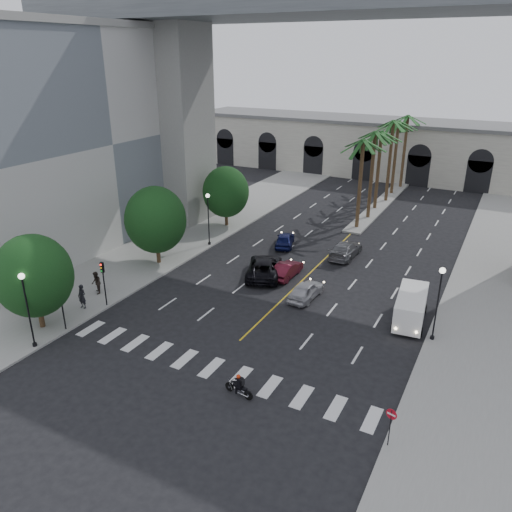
{
  "coord_description": "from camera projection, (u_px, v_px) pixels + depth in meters",
  "views": [
    {
      "loc": [
        14.39,
        -22.93,
        17.92
      ],
      "look_at": [
        -0.87,
        6.0,
        4.52
      ],
      "focal_mm": 35.0,
      "sensor_mm": 36.0,
      "label": 1
    }
  ],
  "objects": [
    {
      "name": "sidewalk_right",
      "position": [
        498.0,
        308.0,
        37.54
      ],
      "size": [
        8.0,
        100.0,
        0.15
      ],
      "primitive_type": "cube",
      "color": "gray",
      "rests_on": "ground"
    },
    {
      "name": "lamp_post_left_far",
      "position": [
        208.0,
        215.0,
        48.57
      ],
      "size": [
        0.4,
        0.4,
        5.35
      ],
      "color": "black",
      "rests_on": "ground"
    },
    {
      "name": "traffic_signal_far",
      "position": [
        103.0,
        277.0,
        36.92
      ],
      "size": [
        0.25,
        0.18,
        3.65
      ],
      "color": "black",
      "rests_on": "ground"
    },
    {
      "name": "ground",
      "position": [
        224.0,
        356.0,
        31.77
      ],
      "size": [
        140.0,
        140.0,
        0.0
      ],
      "primitive_type": "plane",
      "color": "black",
      "rests_on": "ground"
    },
    {
      "name": "building_left",
      "position": [
        51.0,
        135.0,
        49.34
      ],
      "size": [
        16.5,
        32.5,
        20.6
      ],
      "color": "beige",
      "rests_on": "ground"
    },
    {
      "name": "lamp_post_right",
      "position": [
        438.0,
        298.0,
        32.17
      ],
      "size": [
        0.4,
        0.4,
        5.35
      ],
      "color": "black",
      "rests_on": "ground"
    },
    {
      "name": "lamp_post_left_near",
      "position": [
        27.0,
        304.0,
        31.38
      ],
      "size": [
        0.4,
        0.4,
        5.35
      ],
      "color": "black",
      "rests_on": "ground"
    },
    {
      "name": "cargo_van",
      "position": [
        411.0,
        307.0,
        35.26
      ],
      "size": [
        2.51,
        5.31,
        2.19
      ],
      "rotation": [
        0.0,
        0.0,
        0.1
      ],
      "color": "white",
      "rests_on": "ground"
    },
    {
      "name": "street_tree_mid",
      "position": [
        156.0,
        220.0,
        43.97
      ],
      "size": [
        5.44,
        5.44,
        7.21
      ],
      "color": "#382616",
      "rests_on": "ground"
    },
    {
      "name": "palm_f",
      "position": [
        408.0,
        120.0,
        67.38
      ],
      "size": [
        3.2,
        3.2,
        10.7
      ],
      "color": "#47331E",
      "rests_on": "ground"
    },
    {
      "name": "sidewalk_left",
      "position": [
        174.0,
        242.0,
        50.49
      ],
      "size": [
        8.0,
        100.0,
        0.15
      ],
      "primitive_type": "cube",
      "color": "gray",
      "rests_on": "ground"
    },
    {
      "name": "palm_b",
      "position": [
        375.0,
        137.0,
        54.36
      ],
      "size": [
        3.2,
        3.2,
        10.6
      ],
      "color": "#47331E",
      "rests_on": "ground"
    },
    {
      "name": "pedestrian_b",
      "position": [
        96.0,
        283.0,
        39.29
      ],
      "size": [
        1.12,
        1.12,
        1.83
      ],
      "primitive_type": "imported",
      "rotation": [
        0.0,
        0.0,
        -0.77
      ],
      "color": "black",
      "rests_on": "sidewalk_left"
    },
    {
      "name": "median",
      "position": [
        380.0,
        205.0,
        62.83
      ],
      "size": [
        2.0,
        24.0,
        0.2
      ],
      "primitive_type": "cube",
      "color": "gray",
      "rests_on": "ground"
    },
    {
      "name": "pedestrian_a",
      "position": [
        82.0,
        297.0,
        37.03
      ],
      "size": [
        0.69,
        0.46,
        1.88
      ],
      "primitive_type": "imported",
      "rotation": [
        0.0,
        0.0,
        0.02
      ],
      "color": "black",
      "rests_on": "sidewalk_left"
    },
    {
      "name": "traffic_signal_near",
      "position": [
        61.0,
        298.0,
        33.65
      ],
      "size": [
        0.25,
        0.18,
        3.65
      ],
      "color": "black",
      "rests_on": "ground"
    },
    {
      "name": "do_not_enter_sign",
      "position": [
        391.0,
        420.0,
        23.75
      ],
      "size": [
        0.55,
        0.17,
        2.3
      ],
      "rotation": [
        0.0,
        0.0,
        -0.26
      ],
      "color": "black",
      "rests_on": "ground"
    },
    {
      "name": "palm_e",
      "position": [
        398.0,
        125.0,
        64.34
      ],
      "size": [
        3.2,
        3.2,
        10.4
      ],
      "color": "#47331E",
      "rests_on": "ground"
    },
    {
      "name": "bridge",
      "position": [
        392.0,
        44.0,
        41.28
      ],
      "size": [
        75.0,
        13.0,
        26.0
      ],
      "color": "gray",
      "rests_on": "ground"
    },
    {
      "name": "palm_a",
      "position": [
        363.0,
        145.0,
        51.24
      ],
      "size": [
        3.2,
        3.2,
        10.3
      ],
      "color": "#47331E",
      "rests_on": "ground"
    },
    {
      "name": "street_tree_near",
      "position": [
        34.0,
        276.0,
        33.4
      ],
      "size": [
        5.2,
        5.2,
        6.89
      ],
      "color": "#382616",
      "rests_on": "ground"
    },
    {
      "name": "car_d",
      "position": [
        345.0,
        250.0,
        46.84
      ],
      "size": [
        2.12,
        5.05,
        1.46
      ],
      "primitive_type": "imported",
      "rotation": [
        0.0,
        0.0,
        3.13
      ],
      "color": "slate",
      "rests_on": "ground"
    },
    {
      "name": "palm_d",
      "position": [
        393.0,
        125.0,
        60.79
      ],
      "size": [
        3.2,
        3.2,
        10.9
      ],
      "color": "#47331E",
      "rests_on": "ground"
    },
    {
      "name": "car_e",
      "position": [
        285.0,
        239.0,
        49.44
      ],
      "size": [
        2.86,
        4.43,
        1.4
      ],
      "primitive_type": "imported",
      "rotation": [
        0.0,
        0.0,
        3.46
      ],
      "color": "#0F1448",
      "rests_on": "ground"
    },
    {
      "name": "pier_building",
      "position": [
        412.0,
        150.0,
        75.17
      ],
      "size": [
        71.0,
        10.5,
        8.5
      ],
      "color": "silver",
      "rests_on": "ground"
    },
    {
      "name": "palm_c",
      "position": [
        381.0,
        136.0,
        57.94
      ],
      "size": [
        3.2,
        3.2,
        10.1
      ],
      "color": "#47331E",
      "rests_on": "ground"
    },
    {
      "name": "car_a",
      "position": [
        306.0,
        290.0,
        38.9
      ],
      "size": [
        1.82,
        4.14,
        1.39
      ],
      "primitive_type": "imported",
      "rotation": [
        0.0,
        0.0,
        3.1
      ],
      "color": "#ACABB0",
      "rests_on": "ground"
    },
    {
      "name": "car_c",
      "position": [
        264.0,
        267.0,
        42.76
      ],
      "size": [
        4.61,
        6.44,
        1.63
      ],
      "primitive_type": "imported",
      "rotation": [
        0.0,
        0.0,
        3.51
      ],
      "color": "black",
      "rests_on": "ground"
    },
    {
      "name": "street_tree_far",
      "position": [
        226.0,
        192.0,
        53.91
      ],
      "size": [
        5.04,
        5.04,
        6.68
      ],
      "color": "#382616",
      "rests_on": "ground"
    },
    {
      "name": "motorcycle_rider",
      "position": [
        240.0,
        386.0,
        27.84
      ],
      "size": [
        1.9,
        0.53,
        1.37
      ],
      "rotation": [
        0.0,
        0.0,
        -0.15
      ],
      "color": "black",
      "rests_on": "ground"
    },
    {
      "name": "car_b",
      "position": [
        287.0,
        270.0,
        42.66
      ],
      "size": [
        1.46,
        4.06,
        1.33
      ],
      "primitive_type": "imported",
      "rotation": [
        0.0,
        0.0,
        3.13
      ],
      "color": "#4B0F1C",
      "rests_on": "ground"
    }
  ]
}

